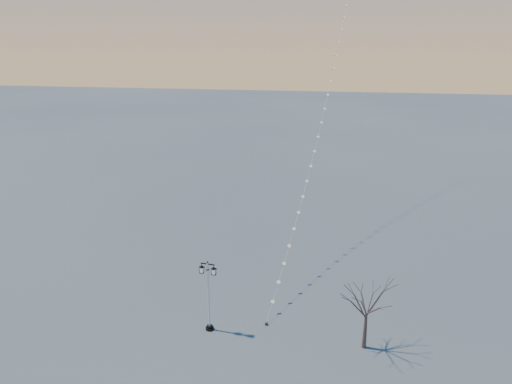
# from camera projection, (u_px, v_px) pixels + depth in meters

# --- Properties ---
(ground) EXTENTS (300.00, 300.00, 0.00)m
(ground) POSITION_uv_depth(u_px,v_px,m) (252.00, 334.00, 31.03)
(ground) COLOR #515353
(ground) RESTS_ON ground
(street_lamp) EXTENTS (1.22, 0.54, 4.83)m
(street_lamp) POSITION_uv_depth(u_px,v_px,m) (209.00, 292.00, 30.74)
(street_lamp) COLOR black
(street_lamp) RESTS_ON ground
(bare_tree) EXTENTS (2.60, 2.60, 4.32)m
(bare_tree) POSITION_uv_depth(u_px,v_px,m) (367.00, 304.00, 28.81)
(bare_tree) COLOR #412F2A
(bare_tree) RESTS_ON ground
(kite_train) EXTENTS (5.38, 40.59, 28.56)m
(kite_train) POSITION_uv_depth(u_px,v_px,m) (326.00, 80.00, 46.12)
(kite_train) COLOR black
(kite_train) RESTS_ON ground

